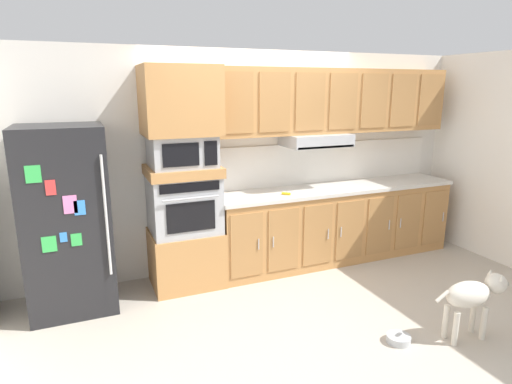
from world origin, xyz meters
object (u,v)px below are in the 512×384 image
Objects in this scene: dog at (474,295)px; refrigerator at (67,220)px; microwave at (182,151)px; dog_food_bowl at (399,339)px; built_in_oven at (184,204)px; screwdriver at (286,193)px.

refrigerator is at bearing 154.23° from dog.
microwave reaches higher than dog.
refrigerator reaches higher than dog_food_bowl.
refrigerator is 8.80× the size of dog_food_bowl.
built_in_oven is 2.42m from dog_food_bowl.
refrigerator reaches higher than dog.
dog_food_bowl is (1.38, -1.79, -1.43)m from microwave.
refrigerator is 1.13m from built_in_oven.
built_in_oven is at bearing 127.64° from dog_food_bowl.
dog reaches higher than dog_food_bowl.
refrigerator is 10.44× the size of screwdriver.
screwdriver reaches higher than dog_food_bowl.
refrigerator is at bearing 178.51° from screwdriver.
screwdriver is 0.84× the size of dog_food_bowl.
screwdriver is 0.23× the size of dog.
microwave is 2.67m from dog_food_bowl.
dog_food_bowl is at bearing -52.37° from microwave.
refrigerator reaches higher than microwave.
microwave reaches higher than built_in_oven.
refrigerator is 2.26m from screwdriver.
screwdriver is at bearing -6.37° from microwave.
built_in_oven reaches higher than dog_food_bowl.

